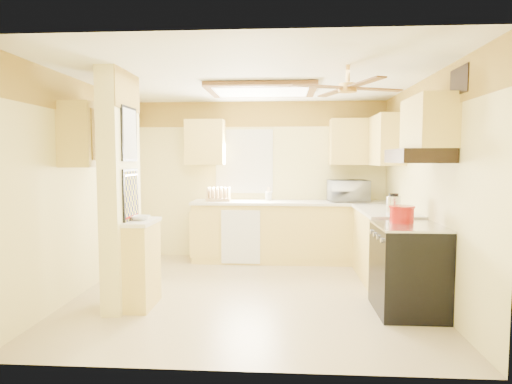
# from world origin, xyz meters

# --- Properties ---
(floor) EXTENTS (4.00, 4.00, 0.00)m
(floor) POSITION_xyz_m (0.00, 0.00, 0.00)
(floor) COLOR tan
(floor) RESTS_ON ground
(ceiling) EXTENTS (4.00, 4.00, 0.00)m
(ceiling) POSITION_xyz_m (0.00, 0.00, 2.50)
(ceiling) COLOR white
(ceiling) RESTS_ON wall_back
(wall_back) EXTENTS (4.00, 0.00, 4.00)m
(wall_back) POSITION_xyz_m (0.00, 1.90, 1.25)
(wall_back) COLOR #F9EB98
(wall_back) RESTS_ON floor
(wall_front) EXTENTS (4.00, 0.00, 4.00)m
(wall_front) POSITION_xyz_m (0.00, -1.90, 1.25)
(wall_front) COLOR #F9EB98
(wall_front) RESTS_ON floor
(wall_left) EXTENTS (0.00, 3.80, 3.80)m
(wall_left) POSITION_xyz_m (-2.00, 0.00, 1.25)
(wall_left) COLOR #F9EB98
(wall_left) RESTS_ON floor
(wall_right) EXTENTS (0.00, 3.80, 3.80)m
(wall_right) POSITION_xyz_m (2.00, 0.00, 1.25)
(wall_right) COLOR #F9EB98
(wall_right) RESTS_ON floor
(wallpaper_border) EXTENTS (4.00, 0.02, 0.40)m
(wallpaper_border) POSITION_xyz_m (0.00, 1.88, 2.30)
(wallpaper_border) COLOR gold
(wallpaper_border) RESTS_ON wall_back
(partition_column) EXTENTS (0.20, 0.70, 2.50)m
(partition_column) POSITION_xyz_m (-1.35, -0.55, 1.25)
(partition_column) COLOR #F9EB98
(partition_column) RESTS_ON floor
(partition_ledge) EXTENTS (0.25, 0.55, 0.90)m
(partition_ledge) POSITION_xyz_m (-1.13, -0.55, 0.45)
(partition_ledge) COLOR #FFDF6E
(partition_ledge) RESTS_ON floor
(ledge_top) EXTENTS (0.28, 0.58, 0.04)m
(ledge_top) POSITION_xyz_m (-1.13, -0.55, 0.92)
(ledge_top) COLOR white
(ledge_top) RESTS_ON partition_ledge
(lower_cabinets_back) EXTENTS (3.00, 0.60, 0.90)m
(lower_cabinets_back) POSITION_xyz_m (0.50, 1.60, 0.45)
(lower_cabinets_back) COLOR #FFDF6E
(lower_cabinets_back) RESTS_ON floor
(lower_cabinets_right) EXTENTS (0.60, 1.40, 0.90)m
(lower_cabinets_right) POSITION_xyz_m (1.70, 0.60, 0.45)
(lower_cabinets_right) COLOR #FFDF6E
(lower_cabinets_right) RESTS_ON floor
(countertop_back) EXTENTS (3.04, 0.64, 0.04)m
(countertop_back) POSITION_xyz_m (0.50, 1.59, 0.92)
(countertop_back) COLOR white
(countertop_back) RESTS_ON lower_cabinets_back
(countertop_right) EXTENTS (0.64, 1.44, 0.04)m
(countertop_right) POSITION_xyz_m (1.69, 0.60, 0.92)
(countertop_right) COLOR white
(countertop_right) RESTS_ON lower_cabinets_right
(dishwasher_panel) EXTENTS (0.58, 0.02, 0.80)m
(dishwasher_panel) POSITION_xyz_m (-0.25, 1.29, 0.43)
(dishwasher_panel) COLOR white
(dishwasher_panel) RESTS_ON lower_cabinets_back
(window) EXTENTS (0.92, 0.02, 1.02)m
(window) POSITION_xyz_m (-0.25, 1.89, 1.55)
(window) COLOR white
(window) RESTS_ON wall_back
(upper_cab_back_left) EXTENTS (0.60, 0.35, 0.70)m
(upper_cab_back_left) POSITION_xyz_m (-0.85, 1.72, 1.85)
(upper_cab_back_left) COLOR #FFDF6E
(upper_cab_back_left) RESTS_ON wall_back
(upper_cab_back_right) EXTENTS (0.90, 0.35, 0.70)m
(upper_cab_back_right) POSITION_xyz_m (1.55, 1.72, 1.85)
(upper_cab_back_right) COLOR #FFDF6E
(upper_cab_back_right) RESTS_ON wall_back
(upper_cab_right) EXTENTS (0.35, 1.00, 0.70)m
(upper_cab_right) POSITION_xyz_m (1.82, 1.25, 1.85)
(upper_cab_right) COLOR #FFDF6E
(upper_cab_right) RESTS_ON wall_right
(upper_cab_left_wall) EXTENTS (0.35, 0.75, 0.70)m
(upper_cab_left_wall) POSITION_xyz_m (-1.82, -0.25, 1.85)
(upper_cab_left_wall) COLOR #FFDF6E
(upper_cab_left_wall) RESTS_ON wall_left
(upper_cab_over_stove) EXTENTS (0.35, 0.76, 0.52)m
(upper_cab_over_stove) POSITION_xyz_m (1.82, -0.55, 1.95)
(upper_cab_over_stove) COLOR #FFDF6E
(upper_cab_over_stove) RESTS_ON wall_right
(stove) EXTENTS (0.68, 0.77, 0.92)m
(stove) POSITION_xyz_m (1.67, -0.55, 0.46)
(stove) COLOR black
(stove) RESTS_ON floor
(range_hood) EXTENTS (0.50, 0.76, 0.14)m
(range_hood) POSITION_xyz_m (1.74, -0.55, 1.62)
(range_hood) COLOR black
(range_hood) RESTS_ON upper_cab_over_stove
(poster_menu) EXTENTS (0.02, 0.42, 0.57)m
(poster_menu) POSITION_xyz_m (-1.24, -0.55, 1.85)
(poster_menu) COLOR black
(poster_menu) RESTS_ON partition_column
(poster_nashville) EXTENTS (0.02, 0.42, 0.57)m
(poster_nashville) POSITION_xyz_m (-1.24, -0.55, 1.20)
(poster_nashville) COLOR black
(poster_nashville) RESTS_ON partition_column
(ceiling_light_panel) EXTENTS (1.35, 0.95, 0.06)m
(ceiling_light_panel) POSITION_xyz_m (0.10, 0.50, 2.46)
(ceiling_light_panel) COLOR brown
(ceiling_light_panel) RESTS_ON ceiling
(ceiling_fan) EXTENTS (1.15, 1.15, 0.26)m
(ceiling_fan) POSITION_xyz_m (1.00, -0.70, 2.29)
(ceiling_fan) COLOR gold
(ceiling_fan) RESTS_ON ceiling
(vent_grate) EXTENTS (0.02, 0.40, 0.25)m
(vent_grate) POSITION_xyz_m (1.98, -0.90, 2.30)
(vent_grate) COLOR black
(vent_grate) RESTS_ON wall_right
(microwave) EXTENTS (0.63, 0.46, 0.33)m
(microwave) POSITION_xyz_m (1.37, 1.62, 1.10)
(microwave) COLOR white
(microwave) RESTS_ON countertop_back
(bowl) EXTENTS (0.22, 0.22, 0.05)m
(bowl) POSITION_xyz_m (-1.14, -0.54, 0.96)
(bowl) COLOR white
(bowl) RESTS_ON ledge_top
(dutch_oven) EXTENTS (0.27, 0.27, 0.18)m
(dutch_oven) POSITION_xyz_m (1.64, -0.37, 1.01)
(dutch_oven) COLOR #AE150F
(dutch_oven) RESTS_ON stove
(kettle) EXTENTS (0.16, 0.16, 0.25)m
(kettle) POSITION_xyz_m (1.67, 0.09, 1.06)
(kettle) COLOR silver
(kettle) RESTS_ON countertop_right
(dish_rack) EXTENTS (0.38, 0.28, 0.21)m
(dish_rack) POSITION_xyz_m (-0.63, 1.58, 1.02)
(dish_rack) COLOR #D3B479
(dish_rack) RESTS_ON countertop_back
(utensil_crock) EXTENTS (0.10, 0.10, 0.21)m
(utensil_crock) POSITION_xyz_m (0.15, 1.73, 1.01)
(utensil_crock) COLOR white
(utensil_crock) RESTS_ON countertop_back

